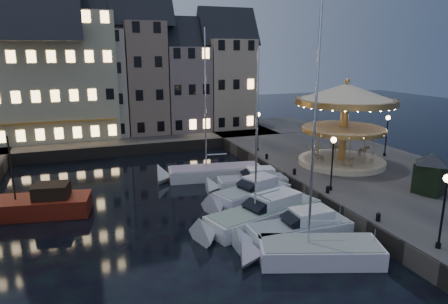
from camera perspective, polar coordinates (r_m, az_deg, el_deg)
name	(u,v)px	position (r m, az deg, el deg)	size (l,w,h in m)	color
ground	(250,224)	(28.28, 3.67, -10.21)	(160.00, 160.00, 0.00)	black
quay_east	(360,172)	(39.90, 18.89, -2.67)	(16.00, 56.00, 1.30)	#474442
quay_north	(104,141)	(52.80, -16.82, 1.46)	(44.00, 12.00, 1.30)	#474442
quaywall_e	(285,181)	(35.57, 8.72, -4.06)	(0.15, 44.00, 1.30)	#47423A
quaywall_n	(125,151)	(47.10, -13.94, 0.17)	(48.00, 0.15, 1.30)	#47423A
streetlamp_a	(445,201)	(24.11, 28.98, -6.13)	(0.44, 0.44, 4.17)	black
streetlamp_b	(333,156)	(31.19, 15.26, -0.54)	(0.44, 0.44, 4.17)	black
streetlamp_c	(258,126)	(42.65, 4.88, 3.75)	(0.44, 0.44, 4.17)	black
streetlamp_d	(387,130)	(43.50, 22.26, 2.95)	(0.44, 0.44, 4.17)	black
bollard_a	(378,217)	(27.12, 21.18, -8.59)	(0.30, 0.30, 0.57)	black
bollard_b	(328,189)	(31.15, 14.60, -5.15)	(0.30, 0.30, 0.57)	black
bollard_c	(294,171)	(35.16, 10.03, -2.70)	(0.30, 0.30, 0.57)	black
bollard_d	(267,156)	(39.83, 6.12, -0.58)	(0.30, 0.30, 0.57)	black
townhouse_nb	(46,81)	(53.82, -24.04, 9.30)	(6.16, 8.00, 13.80)	slate
townhouse_nc	(98,75)	(53.72, -17.57, 10.39)	(6.82, 8.00, 14.80)	#AEA48F
townhouse_nd	(144,71)	(54.26, -11.43, 11.31)	(5.50, 8.00, 15.80)	gray
townhouse_ne	(184,81)	(55.43, -5.70, 10.01)	(6.16, 8.00, 12.80)	gray
townhouse_nf	(226,77)	(57.19, 0.28, 10.71)	(6.82, 8.00, 13.80)	tan
hotel_corner	(45,68)	(53.74, -24.15, 10.90)	(17.60, 9.00, 16.80)	#BDBA94
motorboat_a	(309,252)	(23.92, 12.11, -13.84)	(7.93, 4.92, 13.29)	silver
motorboat_b	(294,231)	(26.05, 9.96, -11.06)	(7.67, 2.23, 2.15)	silver
motorboat_c	(260,215)	(28.04, 5.21, -8.94)	(9.75, 5.01, 13.01)	silver
motorboat_d	(249,195)	(31.79, 3.54, -6.16)	(7.40, 4.49, 2.15)	silver
motorboat_e	(248,183)	(34.57, 3.41, -4.48)	(7.01, 2.89, 2.15)	silver
motorboat_f	(209,173)	(37.71, -2.12, -3.05)	(9.84, 3.79, 13.01)	silver
red_fishing_boat	(34,206)	(32.52, -25.50, -6.96)	(8.59, 4.19, 6.17)	maroon
carousel	(345,109)	(38.46, 16.92, 5.96)	(9.19, 9.19, 8.04)	beige
ticket_kiosk	(432,166)	(33.33, 27.57, -1.82)	(3.03, 3.03, 3.55)	black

